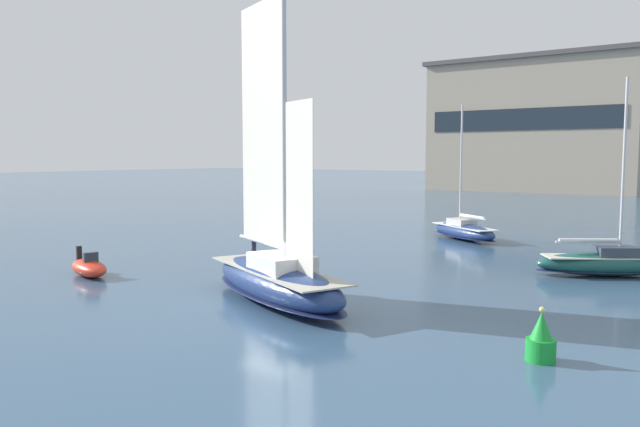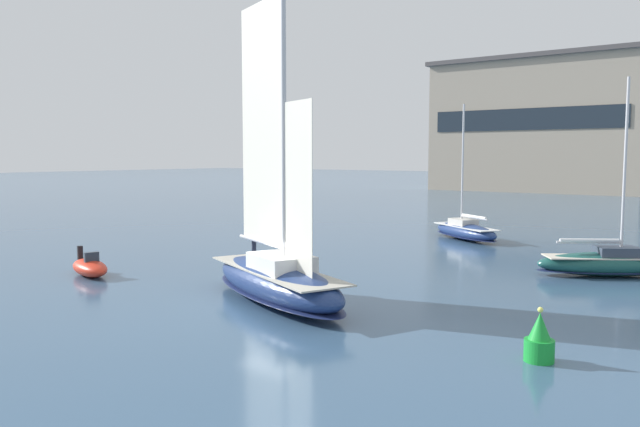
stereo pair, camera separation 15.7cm
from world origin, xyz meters
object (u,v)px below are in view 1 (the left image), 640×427
at_px(sailboat_moored_mid_channel, 608,262).
at_px(motor_tender, 89,267).
at_px(sailboat_main, 277,276).
at_px(sailboat_moored_near_marina, 464,230).
at_px(channel_buoy, 541,340).

relative_size(sailboat_moored_mid_channel, motor_tender, 2.66).
xyz_separation_m(sailboat_main, motor_tender, (-10.83, -1.13, -0.63)).
bearing_deg(sailboat_moored_near_marina, sailboat_moored_mid_channel, -37.76).
bearing_deg(motor_tender, sailboat_moored_mid_channel, 35.60).
distance_m(motor_tender, channel_buoy, 21.53).
distance_m(sailboat_main, sailboat_moored_near_marina, 22.03).
xyz_separation_m(sailboat_main, channel_buoy, (10.70, -1.25, -0.44)).
height_order(sailboat_moored_near_marina, channel_buoy, sailboat_moored_near_marina).
height_order(sailboat_moored_mid_channel, motor_tender, sailboat_moored_mid_channel).
distance_m(sailboat_moored_mid_channel, channel_buoy, 14.85).
distance_m(sailboat_moored_near_marina, motor_tender, 25.05).
relative_size(motor_tender, channel_buoy, 2.28).
bearing_deg(motor_tender, sailboat_moored_near_marina, 67.37).
bearing_deg(sailboat_main, motor_tender, -174.05).
bearing_deg(sailboat_moored_mid_channel, motor_tender, -144.40).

